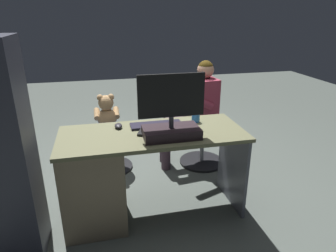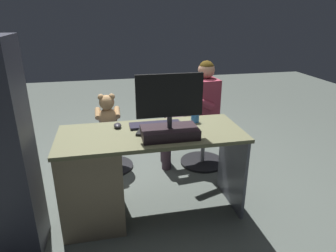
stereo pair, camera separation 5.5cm
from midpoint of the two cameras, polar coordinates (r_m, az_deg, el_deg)
name	(u,v)px [view 1 (the left image)]	position (r m, az deg, el deg)	size (l,w,h in m)	color
ground_plane	(146,184)	(3.04, -4.68, -10.98)	(10.00, 10.00, 0.00)	#4B534D
desk	(107,176)	(2.45, -12.15, -9.21)	(1.44, 0.60, 0.73)	#5E5E41
monitor	(171,119)	(2.19, -0.09, 1.27)	(0.49, 0.23, 0.48)	black
keyboard	(156,125)	(2.45, -2.89, 0.23)	(0.42, 0.14, 0.02)	black
computer_mouse	(118,126)	(2.44, -10.06, 0.02)	(0.06, 0.10, 0.04)	#29272C
cup	(196,117)	(2.54, 4.68, 1.73)	(0.07, 0.07, 0.09)	#3372BF
tv_remote	(142,132)	(2.32, -5.64, -1.10)	(0.04, 0.15, 0.02)	black
office_chair_teddy	(109,145)	(3.25, -11.60, -3.58)	(0.47, 0.47, 0.47)	black
teddy_bear	(107,113)	(3.14, -12.08, 2.45)	(0.26, 0.26, 0.36)	tan
visitor_chair	(202,141)	(3.32, 6.09, -2.77)	(0.49, 0.49, 0.47)	black
person	(194,107)	(3.16, 4.55, 3.71)	(0.59, 0.51, 1.15)	#933144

